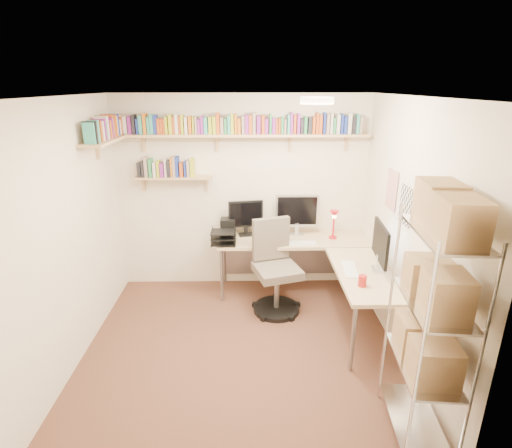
{
  "coord_description": "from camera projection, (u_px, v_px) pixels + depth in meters",
  "views": [
    {
      "loc": [
        0.09,
        -3.49,
        2.6
      ],
      "look_at": [
        0.16,
        0.55,
        1.18
      ],
      "focal_mm": 28.0,
      "sensor_mm": 36.0,
      "label": 1
    }
  ],
  "objects": [
    {
      "name": "ground",
      "position": [
        241.0,
        348.0,
        4.16
      ],
      "size": [
        3.2,
        3.2,
        0.0
      ],
      "primitive_type": "plane",
      "color": "#4B2C20",
      "rests_on": "ground"
    },
    {
      "name": "corner_desk",
      "position": [
        299.0,
        247.0,
        4.84
      ],
      "size": [
        1.98,
        1.93,
        1.29
      ],
      "color": "#D0AC87",
      "rests_on": "ground"
    },
    {
      "name": "wire_rack",
      "position": [
        435.0,
        292.0,
        2.72
      ],
      "size": [
        0.44,
        0.8,
        1.99
      ],
      "rotation": [
        0.0,
        0.0,
        -0.09
      ],
      "color": "silver",
      "rests_on": "ground"
    },
    {
      "name": "office_chair",
      "position": [
        275.0,
        274.0,
        4.74
      ],
      "size": [
        0.61,
        0.62,
        1.11
      ],
      "rotation": [
        0.0,
        0.0,
        0.3
      ],
      "color": "black",
      "rests_on": "ground"
    },
    {
      "name": "wall_shelves",
      "position": [
        205.0,
        135.0,
        4.7
      ],
      "size": [
        3.12,
        1.09,
        0.8
      ],
      "color": "tan",
      "rests_on": "ground"
    },
    {
      "name": "room_shell",
      "position": [
        240.0,
        206.0,
        3.64
      ],
      "size": [
        3.24,
        3.04,
        2.52
      ],
      "color": "beige",
      "rests_on": "ground"
    }
  ]
}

